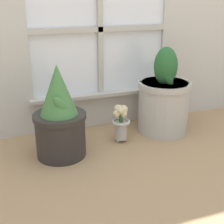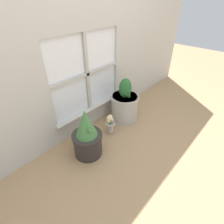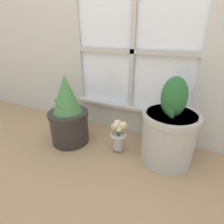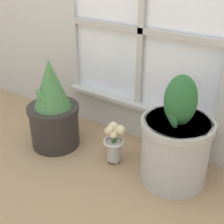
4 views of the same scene
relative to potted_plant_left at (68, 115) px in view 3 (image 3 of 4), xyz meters
The scene contains 4 objects.
ground_plane 0.53m from the potted_plant_left, 34.84° to the right, with size 10.00×10.00×0.00m, color tan.
potted_plant_left is the anchor object (origin of this frame).
potted_plant_right 0.78m from the potted_plant_left, ahead, with size 0.38×0.38×0.61m.
flower_vase 0.43m from the potted_plant_left, ahead, with size 0.13×0.13×0.26m.
Camera 3 is at (0.49, -0.72, 0.85)m, focal length 28.00 mm.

